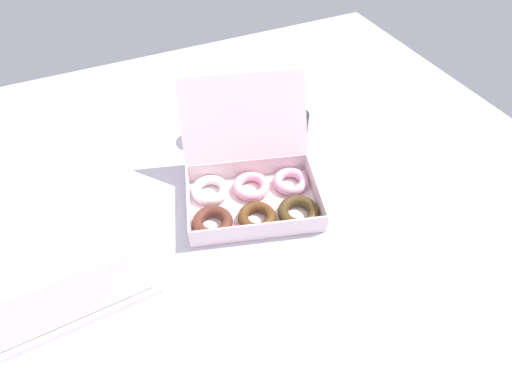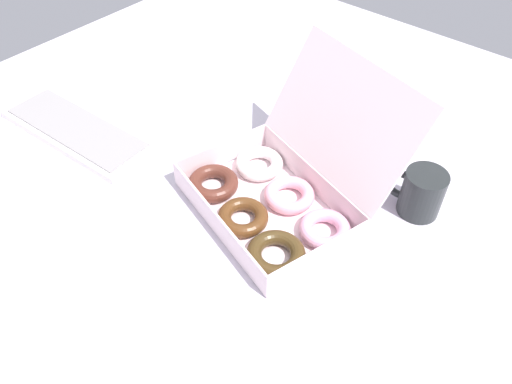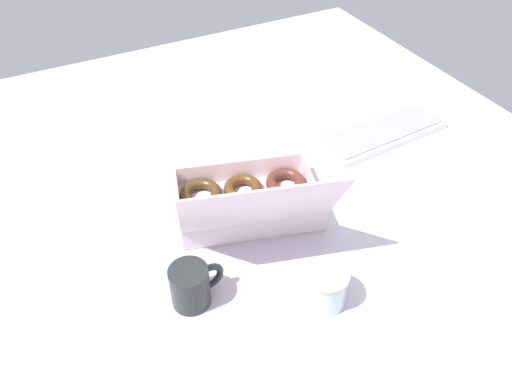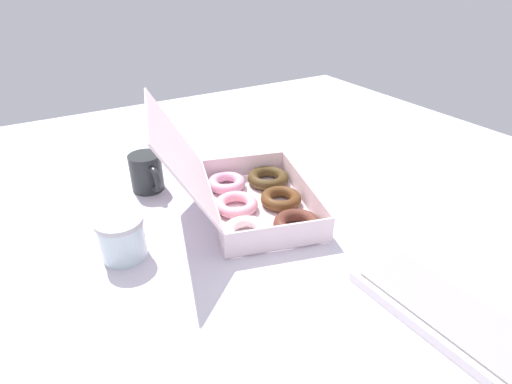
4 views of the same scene
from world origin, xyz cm
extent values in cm
cube|color=silver|center=(0.00, 0.00, -1.00)|extent=(180.00, 180.00, 2.00)
cube|color=white|center=(-0.40, 3.25, 0.20)|extent=(37.45, 30.21, 0.40)
cube|color=white|center=(-15.87, 7.72, 3.21)|extent=(6.50, 21.26, 5.62)
cube|color=white|center=(15.08, -1.22, 3.21)|extent=(6.50, 21.26, 5.62)
cube|color=white|center=(-3.40, -7.13, 3.21)|extent=(30.68, 9.22, 5.62)
cube|color=white|center=(2.60, 13.63, 3.21)|extent=(30.68, 9.22, 5.62)
cube|color=white|center=(4.19, 19.10, 15.55)|extent=(34.49, 19.95, 19.28)
torus|color=#552A1F|center=(-12.17, 1.06, 1.73)|extent=(14.06, 14.06, 2.77)
torus|color=#543116|center=(-1.71, -1.88, 1.73)|extent=(11.64, 11.64, 2.59)
torus|color=#433116|center=(8.37, -4.67, 1.73)|extent=(14.36, 14.36, 2.70)
torus|color=white|center=(-9.01, 11.44, 1.73)|extent=(9.99, 9.99, 2.50)
torus|color=#F9A1B4|center=(1.29, 8.27, 1.73)|extent=(12.76, 12.76, 2.49)
torus|color=#E89EBD|center=(11.52, 5.54, 1.73)|extent=(11.98, 11.98, 2.53)
cube|color=white|center=(-47.75, -5.97, 0.90)|extent=(39.10, 15.51, 1.80)
cube|color=#9A9596|center=(-47.75, -5.97, 2.00)|extent=(35.91, 13.22, 0.40)
cylinder|color=#25292A|center=(21.51, 22.30, 4.62)|extent=(7.83, 7.83, 9.24)
torus|color=#25292A|center=(17.33, 21.84, 4.62)|extent=(6.70, 2.12, 6.58)
cylinder|color=black|center=(21.51, 22.30, 7.58)|extent=(6.89, 6.89, 0.55)
cylinder|color=silver|center=(-1.92, 34.26, 3.72)|extent=(8.44, 8.44, 7.43)
cylinder|color=#B2B2B7|center=(-1.92, 34.26, 7.93)|extent=(8.86, 8.86, 1.00)
camera|label=1|loc=(-27.41, -58.06, 77.67)|focal=28.00mm
camera|label=2|loc=(40.24, -47.50, 70.35)|focal=35.00mm
camera|label=3|loc=(37.44, 81.56, 82.94)|focal=35.00mm
camera|label=4|loc=(-66.94, 43.39, 49.25)|focal=28.00mm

